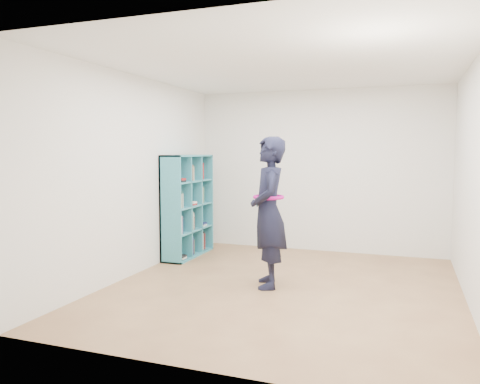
% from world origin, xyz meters
% --- Properties ---
extents(floor, '(4.50, 4.50, 0.00)m').
position_xyz_m(floor, '(0.00, 0.00, 0.00)').
color(floor, brown).
rests_on(floor, ground).
extents(ceiling, '(4.50, 4.50, 0.00)m').
position_xyz_m(ceiling, '(0.00, 0.00, 2.60)').
color(ceiling, white).
rests_on(ceiling, wall_back).
extents(wall_left, '(0.02, 4.50, 2.60)m').
position_xyz_m(wall_left, '(-2.00, 0.00, 1.30)').
color(wall_left, white).
rests_on(wall_left, floor).
extents(wall_right, '(0.02, 4.50, 2.60)m').
position_xyz_m(wall_right, '(2.00, 0.00, 1.30)').
color(wall_right, white).
rests_on(wall_right, floor).
extents(wall_back, '(4.00, 0.02, 2.60)m').
position_xyz_m(wall_back, '(0.00, 2.25, 1.30)').
color(wall_back, white).
rests_on(wall_back, floor).
extents(wall_front, '(4.00, 0.02, 2.60)m').
position_xyz_m(wall_front, '(0.00, -2.25, 1.30)').
color(wall_front, white).
rests_on(wall_front, floor).
extents(bookshelf, '(0.34, 1.17, 1.56)m').
position_xyz_m(bookshelf, '(-1.85, 1.19, 0.76)').
color(bookshelf, teal).
rests_on(bookshelf, floor).
extents(person, '(0.63, 0.76, 1.79)m').
position_xyz_m(person, '(-0.18, 0.01, 0.90)').
color(person, black).
rests_on(person, floor).
extents(smartphone, '(0.06, 0.08, 0.13)m').
position_xyz_m(smartphone, '(-0.34, 0.06, 1.02)').
color(smartphone, silver).
rests_on(smartphone, person).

